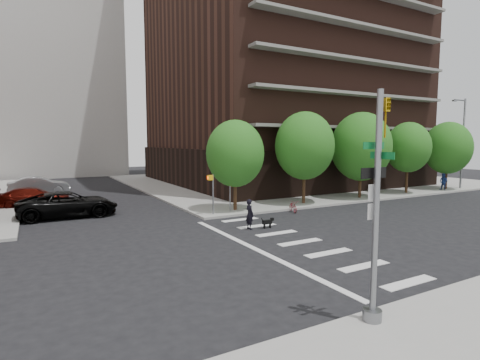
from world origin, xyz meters
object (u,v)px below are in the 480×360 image
parked_car_black (68,204)px  scooter (293,206)px  pedestrian_far (444,182)px  parked_car_maroon (34,197)px  traffic_signal (376,225)px  dog_walker (250,214)px  parked_car_silver (39,186)px

parked_car_black → scooter: (13.75, -5.62, -0.44)m
scooter → pedestrian_far: bearing=24.0°
parked_car_maroon → traffic_signal: bearing=-159.5°
scooter → dog_walker: size_ratio=0.90×
parked_car_black → dog_walker: bearing=-134.3°
parked_car_maroon → dog_walker: size_ratio=3.02×
traffic_signal → parked_car_black: bearing=106.5°
parked_car_silver → dog_walker: 23.38m
pedestrian_far → traffic_signal: bearing=-65.2°
parked_car_black → dog_walker: 12.08m
parked_car_silver → pedestrian_far: 38.41m
scooter → dog_walker: dog_walker is taller
dog_walker → parked_car_silver: bearing=24.7°
traffic_signal → parked_car_silver: 33.06m
parked_car_black → parked_car_maroon: bearing=20.3°
traffic_signal → parked_car_silver: (-7.26, 32.20, -1.86)m
parked_car_black → parked_car_silver: parked_car_silver is taller
parked_car_silver → scooter: bearing=-141.8°
parked_car_black → parked_car_silver: bearing=7.5°
traffic_signal → dog_walker: size_ratio=3.57×
pedestrian_far → parked_car_maroon: bearing=-110.1°
traffic_signal → parked_car_silver: bearing=102.7°
scooter → dog_walker: (-5.23, -2.93, 0.44)m
parked_car_silver → dog_walker: parked_car_silver is taller
traffic_signal → dog_walker: traffic_signal is taller
parked_car_maroon → dog_walker: 17.50m
parked_car_black → dog_walker: dog_walker is taller
parked_car_black → pedestrian_far: 33.38m
pedestrian_far → dog_walker: bearing=-84.5°
parked_car_maroon → parked_car_silver: size_ratio=0.99×
scooter → dog_walker: 6.01m
scooter → pedestrian_far: (19.38, 1.51, 0.57)m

